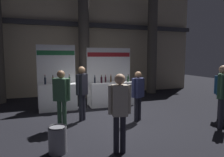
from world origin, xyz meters
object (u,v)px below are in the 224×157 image
(exhibitor_booth_1, at_px, (111,91))
(visitor_2, at_px, (222,90))
(visitor_5, at_px, (82,89))
(trash_bin, at_px, (58,139))
(visitor_6, at_px, (138,92))
(visitor_3, at_px, (120,107))
(exhibitor_booth_0, at_px, (58,94))
(visitor_0, at_px, (61,94))
(visitor_1, at_px, (224,90))

(exhibitor_booth_1, height_order, visitor_2, exhibitor_booth_1)
(visitor_2, relative_size, visitor_5, 1.04)
(trash_bin, distance_m, visitor_6, 3.05)
(visitor_3, xyz_separation_m, visitor_5, (-0.34, 2.48, 0.03))
(exhibitor_booth_0, xyz_separation_m, visitor_3, (0.98, -4.14, 0.39))
(visitor_0, height_order, visitor_2, visitor_2)
(exhibitor_booth_0, relative_size, visitor_0, 1.51)
(exhibitor_booth_1, relative_size, trash_bin, 4.15)
(visitor_3, bearing_deg, trash_bin, 171.82)
(exhibitor_booth_1, distance_m, visitor_0, 3.19)
(visitor_0, bearing_deg, exhibitor_booth_1, -95.63)
(trash_bin, xyz_separation_m, visitor_0, (0.23, 1.49, 0.72))
(exhibitor_booth_1, bearing_deg, visitor_3, -106.57)
(visitor_3, relative_size, visitor_6, 1.07)
(visitor_1, bearing_deg, visitor_2, -80.75)
(exhibitor_booth_0, bearing_deg, visitor_5, -68.75)
(visitor_2, bearing_deg, visitor_6, 107.02)
(visitor_2, xyz_separation_m, visitor_3, (-3.35, -0.47, -0.09))
(visitor_1, height_order, visitor_3, visitor_3)
(visitor_0, relative_size, visitor_5, 0.96)
(visitor_5, xyz_separation_m, visitor_6, (1.69, -0.61, -0.09))
(visitor_3, bearing_deg, visitor_1, 25.75)
(visitor_0, relative_size, visitor_1, 1.01)
(visitor_6, bearing_deg, exhibitor_booth_0, -71.22)
(visitor_5, bearing_deg, visitor_0, -3.40)
(visitor_5, bearing_deg, visitor_1, 120.56)
(exhibitor_booth_0, distance_m, visitor_3, 4.28)
(exhibitor_booth_1, relative_size, visitor_1, 1.47)
(exhibitor_booth_0, distance_m, visitor_2, 5.70)
(exhibitor_booth_1, bearing_deg, visitor_0, -135.68)
(visitor_1, height_order, visitor_2, visitor_2)
(exhibitor_booth_0, xyz_separation_m, visitor_0, (-0.05, -2.20, 0.39))
(exhibitor_booth_1, distance_m, visitor_6, 2.31)
(visitor_0, xyz_separation_m, visitor_5, (0.69, 0.54, 0.03))
(visitor_6, bearing_deg, visitor_1, 136.03)
(visitor_1, bearing_deg, visitor_6, -136.85)
(exhibitor_booth_1, height_order, visitor_3, exhibitor_booth_1)
(visitor_1, bearing_deg, visitor_3, -105.47)
(exhibitor_booth_1, bearing_deg, visitor_1, -47.75)
(visitor_5, bearing_deg, exhibitor_booth_1, -174.58)
(visitor_5, relative_size, visitor_6, 1.10)
(trash_bin, relative_size, visitor_1, 0.35)
(trash_bin, bearing_deg, visitor_5, 65.58)
(exhibitor_booth_0, height_order, visitor_6, exhibitor_booth_0)
(visitor_2, bearing_deg, visitor_0, 123.59)
(visitor_1, bearing_deg, exhibitor_booth_1, -167.66)
(exhibitor_booth_1, bearing_deg, visitor_6, -86.93)
(visitor_5, height_order, visitor_6, visitor_5)
(exhibitor_booth_0, bearing_deg, trash_bin, -94.29)
(visitor_6, bearing_deg, visitor_3, 26.95)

